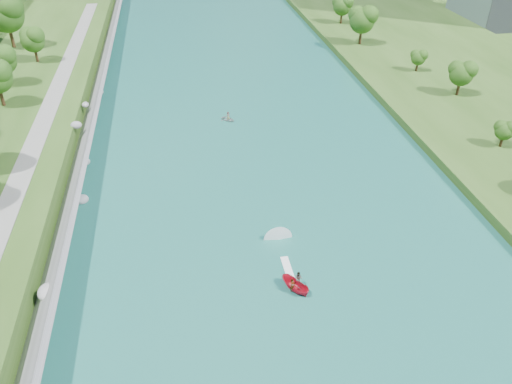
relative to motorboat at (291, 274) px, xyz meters
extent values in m
plane|color=#2D5119|center=(0.04, -2.41, -0.70)|extent=(260.00, 260.00, 0.00)
cube|color=#175A4A|center=(0.04, 17.59, -0.65)|extent=(55.00, 240.00, 0.10)
cube|color=slate|center=(-25.81, 17.59, 1.10)|extent=(3.54, 236.00, 4.05)
ellipsoid|color=gray|center=(-25.47, -7.13, 0.80)|extent=(1.03, 1.23, 0.64)
ellipsoid|color=gray|center=(-25.90, 0.22, 1.34)|extent=(1.80, 2.33, 1.34)
ellipsoid|color=gray|center=(-25.49, 8.04, 0.80)|extent=(1.05, 1.03, 0.61)
ellipsoid|color=gray|center=(-24.83, 19.49, -0.40)|extent=(1.73, 1.85, 1.23)
ellipsoid|color=gray|center=(-25.29, 29.16, 0.03)|extent=(1.28, 1.43, 0.97)
ellipsoid|color=gray|center=(-27.08, 36.46, 2.81)|extent=(1.77, 1.50, 1.19)
ellipsoid|color=gray|center=(-26.70, 45.44, 2.36)|extent=(1.16, 1.51, 0.90)
ellipsoid|color=gray|center=(-25.40, 55.42, 0.54)|extent=(1.48, 1.28, 1.12)
cube|color=gray|center=(-32.46, 17.59, 2.85)|extent=(3.00, 200.00, 0.10)
ellipsoid|color=#1E4E14|center=(-41.73, 56.30, 7.32)|extent=(5.42, 5.42, 9.04)
ellipsoid|color=#1E4E14|center=(-38.80, 68.75, 7.11)|extent=(5.17, 5.17, 8.62)
ellipsoid|color=#1E4E14|center=(-45.84, 79.59, 9.70)|extent=(8.28, 8.28, 13.80)
ellipsoid|color=#1E4E14|center=(38.69, 21.76, 3.40)|extent=(3.12, 3.12, 5.19)
ellipsoid|color=#1E4E14|center=(42.13, 41.85, 4.75)|extent=(4.74, 4.74, 7.90)
ellipsoid|color=#1E4E14|center=(39.96, 55.10, 3.52)|extent=(3.26, 3.26, 5.43)
ellipsoid|color=#1E4E14|center=(34.34, 74.67, 6.15)|extent=(6.42, 6.42, 10.70)
ellipsoid|color=#1E4E14|center=(35.37, 92.84, 5.13)|extent=(5.19, 5.19, 8.65)
imported|color=red|center=(-0.03, -1.97, 0.11)|extent=(3.23, 3.77, 1.41)
imported|color=#66605B|center=(-0.43, -2.37, 0.57)|extent=(0.71, 0.65, 1.64)
imported|color=#66605B|center=(0.47, -1.47, 0.59)|extent=(1.01, 0.93, 1.68)
cube|color=white|center=(-0.03, 1.03, -0.57)|extent=(0.90, 5.00, 0.06)
imported|color=gray|center=(-1.99, 41.05, -0.32)|extent=(3.24, 3.27, 0.56)
imported|color=#66605B|center=(-1.99, 41.05, 0.31)|extent=(0.71, 0.53, 1.33)
camera|label=1|loc=(-10.78, -39.76, 38.69)|focal=35.00mm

